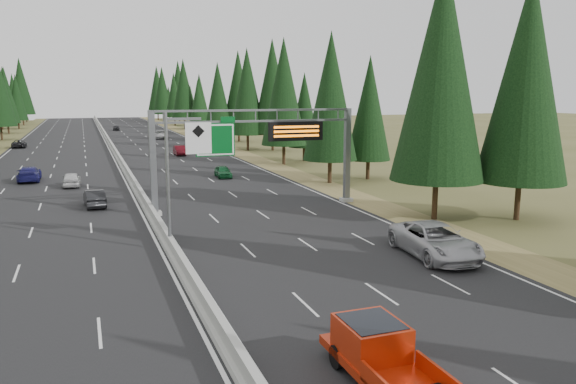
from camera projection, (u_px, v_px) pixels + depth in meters
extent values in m
cube|color=black|center=(115.00, 154.00, 83.54)|extent=(32.00, 260.00, 0.08)
cube|color=olive|center=(232.00, 150.00, 89.56)|extent=(3.60, 260.00, 0.06)
cube|color=gray|center=(115.00, 153.00, 83.51)|extent=(0.70, 260.00, 0.30)
cube|color=gray|center=(115.00, 151.00, 83.44)|extent=(0.30, 260.00, 0.60)
cube|color=slate|center=(153.00, 164.00, 41.36)|extent=(0.45, 0.45, 7.80)
cube|color=gray|center=(155.00, 213.00, 42.01)|extent=(0.90, 0.90, 0.30)
cube|color=slate|center=(347.00, 155.00, 46.71)|extent=(0.45, 0.45, 7.80)
cube|color=gray|center=(346.00, 200.00, 47.37)|extent=(0.90, 0.90, 0.30)
cube|color=slate|center=(256.00, 110.00, 43.37)|extent=(15.85, 0.35, 0.16)
cube|color=slate|center=(256.00, 121.00, 43.51)|extent=(15.85, 0.35, 0.16)
cube|color=#054C19|center=(215.00, 140.00, 42.41)|extent=(3.00, 0.10, 2.50)
cube|color=silver|center=(215.00, 140.00, 42.35)|extent=(2.85, 0.02, 2.35)
cube|color=#054C19|center=(228.00, 120.00, 42.48)|extent=(1.10, 0.10, 0.45)
cube|color=black|center=(296.00, 131.00, 44.47)|extent=(4.50, 0.40, 1.50)
cube|color=orange|center=(297.00, 127.00, 44.21)|extent=(3.80, 0.02, 0.18)
cube|color=orange|center=(297.00, 131.00, 44.27)|extent=(3.80, 0.02, 0.18)
cube|color=orange|center=(297.00, 136.00, 44.33)|extent=(3.80, 0.02, 0.18)
cylinder|color=slate|center=(168.00, 183.00, 31.97)|extent=(0.20, 0.20, 8.00)
cube|color=gray|center=(170.00, 249.00, 32.66)|extent=(0.50, 0.50, 0.20)
cube|color=slate|center=(183.00, 119.00, 31.68)|extent=(2.00, 0.15, 0.15)
cube|color=silver|center=(198.00, 138.00, 32.03)|extent=(1.50, 0.06, 1.80)
cylinder|color=black|center=(435.00, 200.00, 40.64)|extent=(0.40, 0.40, 2.95)
cone|color=black|center=(441.00, 70.00, 39.03)|extent=(6.65, 6.65, 15.51)
cylinder|color=black|center=(518.00, 201.00, 40.71)|extent=(0.40, 0.40, 2.81)
cone|color=black|center=(527.00, 77.00, 39.17)|extent=(6.33, 6.33, 14.77)
cylinder|color=black|center=(330.00, 172.00, 57.09)|extent=(0.40, 0.40, 2.43)
cone|color=black|center=(331.00, 96.00, 55.76)|extent=(5.46, 5.46, 12.75)
cylinder|color=black|center=(368.00, 169.00, 60.00)|extent=(0.40, 0.40, 2.08)
cone|color=black|center=(369.00, 108.00, 58.86)|extent=(4.68, 4.68, 10.93)
cylinder|color=black|center=(284.00, 155.00, 71.97)|extent=(0.40, 0.40, 2.56)
cone|color=black|center=(284.00, 92.00, 70.57)|extent=(5.75, 5.75, 13.43)
cylinder|color=black|center=(304.00, 154.00, 75.92)|extent=(0.40, 0.40, 1.89)
cone|color=black|center=(304.00, 110.00, 74.88)|extent=(4.26, 4.26, 9.94)
cylinder|color=black|center=(248.00, 142.00, 89.52)|extent=(0.40, 0.40, 2.57)
cone|color=black|center=(247.00, 91.00, 88.11)|extent=(5.79, 5.79, 13.51)
cylinder|color=black|center=(273.00, 142.00, 89.69)|extent=(0.40, 0.40, 2.80)
cone|color=black|center=(272.00, 86.00, 88.15)|extent=(6.30, 6.30, 14.69)
cylinder|color=black|center=(219.00, 136.00, 104.64)|extent=(0.40, 0.40, 2.35)
cone|color=black|center=(218.00, 96.00, 103.35)|extent=(5.29, 5.29, 12.34)
cylinder|color=black|center=(239.00, 134.00, 105.97)|extent=(0.40, 0.40, 2.70)
cone|color=black|center=(238.00, 89.00, 104.50)|extent=(6.08, 6.08, 14.18)
cylinder|color=black|center=(199.00, 131.00, 122.15)|extent=(0.40, 0.40, 1.91)
cone|color=black|center=(198.00, 103.00, 121.11)|extent=(4.29, 4.29, 10.01)
cylinder|color=black|center=(220.00, 129.00, 124.51)|extent=(0.40, 0.40, 2.10)
cone|color=black|center=(219.00, 99.00, 123.35)|extent=(4.74, 4.74, 11.05)
cylinder|color=black|center=(185.00, 124.00, 141.24)|extent=(0.40, 0.40, 2.79)
cone|color=black|center=(184.00, 89.00, 139.72)|extent=(6.28, 6.28, 14.64)
cylinder|color=black|center=(200.00, 125.00, 139.80)|extent=(0.40, 0.40, 2.20)
cone|color=black|center=(200.00, 97.00, 138.60)|extent=(4.96, 4.96, 11.57)
cylinder|color=black|center=(175.00, 121.00, 157.60)|extent=(0.40, 0.40, 2.34)
cone|color=black|center=(174.00, 95.00, 156.32)|extent=(5.27, 5.27, 12.31)
cylinder|color=black|center=(191.00, 123.00, 156.12)|extent=(0.40, 0.40, 1.79)
cone|color=black|center=(190.00, 102.00, 155.14)|extent=(4.04, 4.04, 9.42)
cylinder|color=black|center=(163.00, 118.00, 171.21)|extent=(0.40, 0.40, 2.70)
cone|color=black|center=(162.00, 90.00, 169.73)|extent=(6.07, 6.07, 14.17)
cylinder|color=black|center=(179.00, 117.00, 174.59)|extent=(0.40, 0.40, 3.01)
cone|color=black|center=(178.00, 87.00, 172.95)|extent=(6.78, 6.78, 15.81)
cylinder|color=black|center=(158.00, 116.00, 188.82)|extent=(0.40, 0.40, 2.87)
cone|color=black|center=(157.00, 89.00, 187.25)|extent=(6.46, 6.46, 15.07)
cylinder|color=black|center=(169.00, 117.00, 190.08)|extent=(0.40, 0.40, 1.80)
cone|color=black|center=(169.00, 100.00, 189.09)|extent=(4.05, 4.05, 9.44)
cylinder|color=black|center=(1.00, 133.00, 108.71)|extent=(0.40, 0.40, 2.73)
cylinder|color=black|center=(8.00, 128.00, 125.90)|extent=(0.40, 0.40, 2.38)
cone|color=black|center=(6.00, 95.00, 124.60)|extent=(5.36, 5.36, 12.50)
cylinder|color=black|center=(19.00, 125.00, 142.52)|extent=(0.40, 0.40, 2.19)
cone|color=black|center=(16.00, 97.00, 141.32)|extent=(4.93, 4.93, 11.51)
cylinder|color=black|center=(2.00, 124.00, 141.55)|extent=(0.40, 0.40, 2.78)
cylinder|color=black|center=(23.00, 120.00, 159.32)|extent=(0.40, 0.40, 3.01)
cone|color=black|center=(21.00, 86.00, 157.67)|extent=(6.78, 6.78, 15.82)
cylinder|color=black|center=(7.00, 121.00, 158.45)|extent=(0.40, 0.40, 2.64)
cone|color=black|center=(4.00, 91.00, 157.01)|extent=(5.94, 5.94, 13.86)
cylinder|color=black|center=(27.00, 118.00, 176.68)|extent=(0.40, 0.40, 2.38)
cone|color=black|center=(25.00, 94.00, 175.38)|extent=(5.35, 5.35, 12.48)
cylinder|color=black|center=(15.00, 119.00, 173.27)|extent=(0.40, 0.40, 2.39)
cone|color=black|center=(13.00, 94.00, 171.96)|extent=(5.38, 5.38, 12.56)
imported|color=#ABAAAF|center=(435.00, 240.00, 31.33)|extent=(3.66, 6.90, 1.85)
cylinder|color=black|center=(338.00, 357.00, 18.67)|extent=(0.30, 0.80, 0.80)
cylinder|color=black|center=(383.00, 349.00, 19.25)|extent=(0.30, 0.80, 0.80)
cube|color=#AF240A|center=(384.00, 370.00, 17.45)|extent=(2.00, 5.61, 0.30)
cube|color=#AF240A|center=(371.00, 337.00, 18.16)|extent=(1.90, 2.20, 1.10)
cube|color=black|center=(371.00, 329.00, 18.11)|extent=(1.70, 1.90, 0.55)
cube|color=#AF240A|center=(439.00, 377.00, 16.32)|extent=(0.10, 2.40, 0.60)
imported|color=#125127|center=(223.00, 172.00, 60.72)|extent=(1.67, 3.79, 1.27)
imported|color=#4D0B12|center=(180.00, 150.00, 82.20)|extent=(1.51, 4.24, 1.39)
imported|color=black|center=(208.00, 149.00, 84.48)|extent=(2.04, 4.69, 1.34)
imported|color=silver|center=(161.00, 134.00, 111.86)|extent=(3.02, 5.97, 1.62)
imported|color=black|center=(116.00, 128.00, 135.84)|extent=(1.78, 3.95, 1.32)
imported|color=black|center=(95.00, 198.00, 45.13)|extent=(1.76, 4.29, 1.38)
imported|color=navy|center=(29.00, 174.00, 58.08)|extent=(2.22, 5.34, 1.54)
imported|color=silver|center=(72.00, 179.00, 54.82)|extent=(1.75, 4.12, 1.39)
imported|color=black|center=(19.00, 144.00, 93.51)|extent=(2.32, 4.75, 1.30)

